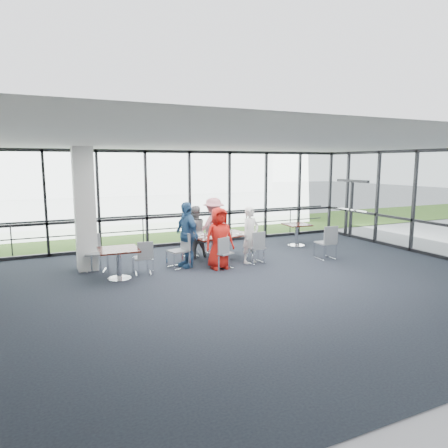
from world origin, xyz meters
name	(u,v)px	position (x,y,z in m)	size (l,w,h in m)	color
floor	(263,283)	(0.00, 0.00, -0.01)	(12.00, 10.00, 0.02)	black
ceiling	(266,144)	(0.00, 0.00, 3.20)	(12.00, 10.00, 0.04)	white
curtain_wall_back	(190,198)	(0.00, 5.00, 1.60)	(12.00, 0.10, 3.20)	white
curtain_wall_right	(443,204)	(6.00, 0.00, 1.60)	(0.10, 10.00, 3.20)	white
exit_door	(351,209)	(6.00, 3.75, 1.05)	(0.12, 1.60, 2.10)	black
structural_column	(85,209)	(-3.60, 3.00, 1.60)	(0.50, 0.50, 3.20)	white
apron	(153,225)	(0.00, 10.00, -0.02)	(80.00, 70.00, 0.02)	gray
grass_strip	(165,231)	(0.00, 8.00, 0.01)	(80.00, 5.00, 0.01)	#2F5719
hangar_main	(134,161)	(4.00, 32.00, 3.00)	(24.00, 10.00, 6.00)	white
guard_rail	(184,227)	(0.00, 5.60, 0.50)	(0.06, 0.06, 12.00)	#2D2D33
main_table	(220,239)	(-0.02, 2.46, 0.61)	(1.94, 1.32, 0.75)	#34120E
side_table_left	(119,253)	(-3.00, 1.74, 0.64)	(0.96, 0.96, 0.75)	#34120E
side_table_right	(297,228)	(3.16, 3.20, 0.62)	(0.86, 0.86, 0.75)	#34120E
diner_near_left	(219,238)	(-0.40, 1.63, 0.82)	(0.80, 0.52, 1.64)	red
diner_near_right	(250,235)	(0.64, 1.82, 0.79)	(0.58, 0.42, 1.58)	white
diner_far_left	(194,232)	(-0.54, 3.12, 0.77)	(0.75, 0.46, 1.54)	slate
diner_far_right	(214,226)	(0.17, 3.34, 0.87)	(1.12, 0.58, 1.73)	#D37C86
diner_end	(187,235)	(-1.12, 2.17, 0.88)	(1.04, 0.57, 1.77)	#2E598A
chair_main_nl	(223,253)	(-0.32, 1.55, 0.43)	(0.42, 0.42, 0.85)	gray
chair_main_nr	(256,248)	(0.75, 1.71, 0.45)	(0.44, 0.44, 0.90)	gray
chair_main_fl	(191,243)	(-0.63, 3.20, 0.43)	(0.42, 0.42, 0.86)	gray
chair_main_fr	(214,239)	(0.19, 3.35, 0.44)	(0.43, 0.43, 0.87)	gray
chair_main_end	(178,251)	(-1.38, 2.15, 0.46)	(0.45, 0.45, 0.92)	gray
chair_spare_la	(143,258)	(-2.38, 1.95, 0.42)	(0.41, 0.41, 0.84)	gray
chair_spare_lb	(96,254)	(-3.42, 2.69, 0.47)	(0.46, 0.46, 0.94)	gray
chair_spare_r	(325,243)	(2.83, 1.30, 0.48)	(0.47, 0.47, 0.97)	gray
plate_nl	(210,238)	(-0.47, 2.08, 0.76)	(0.27, 0.27, 0.01)	white
plate_nr	(241,234)	(0.54, 2.24, 0.76)	(0.28, 0.28, 0.01)	white
plate_fl	(201,234)	(-0.50, 2.69, 0.76)	(0.26, 0.26, 0.01)	white
plate_fr	(225,231)	(0.35, 2.87, 0.76)	(0.25, 0.25, 0.01)	white
plate_end	(199,237)	(-0.71, 2.30, 0.76)	(0.27, 0.27, 0.01)	white
tumbler_a	(217,234)	(-0.21, 2.24, 0.82)	(0.07, 0.07, 0.15)	white
tumbler_b	(231,232)	(0.27, 2.33, 0.83)	(0.08, 0.08, 0.15)	white
tumbler_c	(214,231)	(-0.08, 2.71, 0.81)	(0.06, 0.06, 0.13)	white
tumbler_d	(205,235)	(-0.57, 2.19, 0.81)	(0.06, 0.06, 0.13)	white
menu_a	(226,237)	(-0.03, 2.01, 0.75)	(0.32, 0.23, 0.00)	beige
menu_b	(245,233)	(0.76, 2.38, 0.75)	(0.28, 0.19, 0.00)	beige
menu_c	(215,232)	(0.02, 2.88, 0.75)	(0.27, 0.19, 0.00)	beige
condiment_caddy	(220,233)	(0.04, 2.55, 0.77)	(0.10, 0.07, 0.04)	black
ketchup_bottle	(218,231)	(-0.04, 2.55, 0.84)	(0.06, 0.06, 0.18)	#B30A0B
green_bottle	(222,230)	(0.08, 2.55, 0.85)	(0.05, 0.05, 0.20)	#1F7D3F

